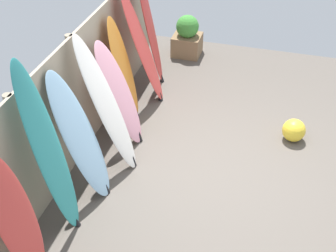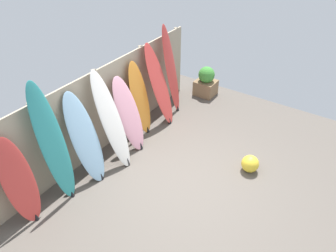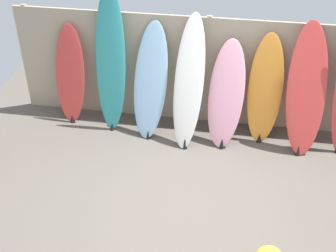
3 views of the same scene
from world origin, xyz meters
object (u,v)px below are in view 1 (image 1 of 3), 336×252
at_px(surfboard_red_0, 16,219).
at_px(surfboard_orange_5, 124,71).
at_px(surfboard_white_3, 107,107).
at_px(surfboard_red_7, 150,25).
at_px(surfboard_teal_1, 49,152).
at_px(planter_box, 187,37).
at_px(surfboard_red_6, 143,48).
at_px(beach_ball, 294,130).
at_px(surfboard_skyblue_2, 80,138).
at_px(surfboard_pink_4, 120,95).

height_order(surfboard_red_0, surfboard_orange_5, surfboard_orange_5).
distance_m(surfboard_white_3, surfboard_red_7, 2.30).
height_order(surfboard_teal_1, surfboard_red_7, surfboard_teal_1).
height_order(surfboard_white_3, surfboard_orange_5, surfboard_white_3).
height_order(surfboard_teal_1, surfboard_orange_5, surfboard_teal_1).
xyz_separation_m(surfboard_red_0, planter_box, (5.36, -0.48, -0.42)).
height_order(surfboard_red_6, surfboard_red_7, surfboard_red_7).
distance_m(surfboard_teal_1, surfboard_white_3, 1.25).
height_order(surfboard_red_6, beach_ball, surfboard_red_6).
bearing_deg(surfboard_skyblue_2, surfboard_white_3, -11.00).
xyz_separation_m(surfboard_red_0, surfboard_white_3, (1.93, -0.24, 0.16)).
relative_size(surfboard_red_0, planter_box, 1.99).
height_order(surfboard_white_3, beach_ball, surfboard_white_3).
relative_size(planter_box, beach_ball, 2.32).
relative_size(surfboard_red_0, beach_ball, 4.63).
height_order(surfboard_orange_5, surfboard_red_6, surfboard_red_6).
xyz_separation_m(surfboard_red_0, beach_ball, (3.15, -2.67, -0.62)).
bearing_deg(surfboard_skyblue_2, surfboard_red_0, 174.84).
bearing_deg(surfboard_red_6, surfboard_orange_5, 168.34).
xyz_separation_m(surfboard_white_3, surfboard_orange_5, (1.13, 0.19, -0.12)).
height_order(surfboard_skyblue_2, surfboard_white_3, surfboard_white_3).
bearing_deg(surfboard_red_0, surfboard_red_6, -2.64).
relative_size(surfboard_white_3, surfboard_red_6, 1.01).
bearing_deg(surfboard_skyblue_2, surfboard_teal_1, 174.70).
height_order(surfboard_red_0, surfboard_red_6, surfboard_red_6).
relative_size(surfboard_orange_5, planter_box, 2.10).
xyz_separation_m(surfboard_red_0, surfboard_orange_5, (3.05, -0.05, 0.04)).
bearing_deg(beach_ball, planter_box, 44.91).
distance_m(surfboard_skyblue_2, surfboard_white_3, 0.62).
bearing_deg(surfboard_orange_5, planter_box, -10.50).
xyz_separation_m(surfboard_orange_5, planter_box, (2.30, -0.43, -0.46)).
distance_m(surfboard_white_3, surfboard_orange_5, 1.15).
bearing_deg(surfboard_red_6, surfboard_pink_4, -178.92).
bearing_deg(surfboard_red_7, surfboard_pink_4, -176.79).
height_order(surfboard_red_0, beach_ball, surfboard_red_0).
xyz_separation_m(surfboard_pink_4, surfboard_orange_5, (0.57, 0.14, 0.05)).
height_order(surfboard_skyblue_2, surfboard_red_7, surfboard_red_7).
height_order(surfboard_red_0, surfboard_skyblue_2, surfboard_skyblue_2).
bearing_deg(surfboard_white_3, surfboard_red_7, 3.62).
height_order(surfboard_teal_1, surfboard_skyblue_2, surfboard_teal_1).
bearing_deg(surfboard_red_0, surfboard_teal_1, -5.02).
distance_m(surfboard_red_0, surfboard_red_7, 4.23).
xyz_separation_m(surfboard_skyblue_2, surfboard_white_3, (0.60, -0.12, 0.09)).
relative_size(surfboard_red_6, surfboard_red_7, 0.89).
height_order(surfboard_teal_1, surfboard_pink_4, surfboard_teal_1).
bearing_deg(planter_box, surfboard_white_3, 176.01).
bearing_deg(surfboard_white_3, surfboard_orange_5, 9.47).
bearing_deg(surfboard_teal_1, surfboard_red_0, 174.98).
bearing_deg(surfboard_teal_1, surfboard_red_7, -0.48).
bearing_deg(surfboard_teal_1, surfboard_skyblue_2, -5.30).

